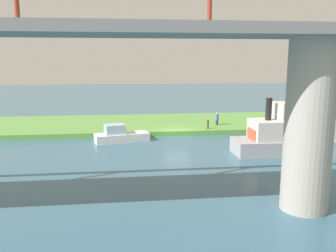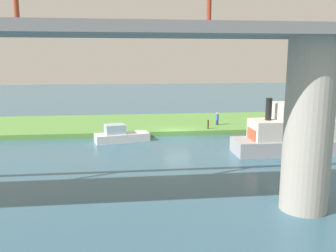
{
  "view_description": "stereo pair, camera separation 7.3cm",
  "coord_description": "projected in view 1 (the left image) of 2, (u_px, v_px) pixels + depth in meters",
  "views": [
    {
      "loc": [
        5.17,
        34.9,
        7.58
      ],
      "look_at": [
        1.53,
        5.0,
        2.0
      ],
      "focal_mm": 38.28,
      "sensor_mm": 36.0,
      "label": 1
    },
    {
      "loc": [
        5.09,
        34.91,
        7.58
      ],
      "look_at": [
        1.53,
        5.0,
        2.0
      ],
      "focal_mm": 38.28,
      "sensor_mm": 36.0,
      "label": 2
    }
  ],
  "objects": [
    {
      "name": "grassy_bank",
      "position": [
        170.0,
        123.0,
        41.87
      ],
      "size": [
        80.0,
        12.0,
        0.5
      ],
      "primitive_type": "cube",
      "color": "#5B9342",
      "rests_on": "ground"
    },
    {
      "name": "houseboat_blue",
      "position": [
        120.0,
        135.0,
        33.6
      ],
      "size": [
        5.27,
        2.88,
        1.67
      ],
      "color": "white",
      "rests_on": "ground"
    },
    {
      "name": "bridge_pylon",
      "position": [
        309.0,
        127.0,
        17.72
      ],
      "size": [
        2.37,
        2.37,
        8.64
      ],
      "primitive_type": "cylinder",
      "color": "#9E998E",
      "rests_on": "ground"
    },
    {
      "name": "person_on_bank",
      "position": [
        217.0,
        119.0,
        39.42
      ],
      "size": [
        0.47,
        0.47,
        1.39
      ],
      "color": "#2D334C",
      "rests_on": "grassy_bank"
    },
    {
      "name": "mooring_post",
      "position": [
        208.0,
        124.0,
        37.2
      ],
      "size": [
        0.2,
        0.2,
        0.95
      ],
      "primitive_type": "cylinder",
      "color": "brown",
      "rests_on": "grassy_bank"
    },
    {
      "name": "motorboat_white",
      "position": [
        320.0,
        120.0,
        35.72
      ],
      "size": [
        8.85,
        3.93,
        4.37
      ],
      "color": "red",
      "rests_on": "ground"
    },
    {
      "name": "motorboat_red",
      "position": [
        292.0,
        133.0,
        29.33
      ],
      "size": [
        8.99,
        3.06,
        4.58
      ],
      "color": "#99999E",
      "rests_on": "ground"
    },
    {
      "name": "ground_plane",
      "position": [
        177.0,
        136.0,
        36.06
      ],
      "size": [
        160.0,
        160.0,
        0.0
      ],
      "primitive_type": "plane",
      "color": "#386075"
    },
    {
      "name": "bridge_span",
      "position": [
        316.0,
        26.0,
        16.86
      ],
      "size": [
        65.67,
        4.3,
        3.25
      ],
      "color": "slate",
      "rests_on": "bridge_pylon"
    }
  ]
}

